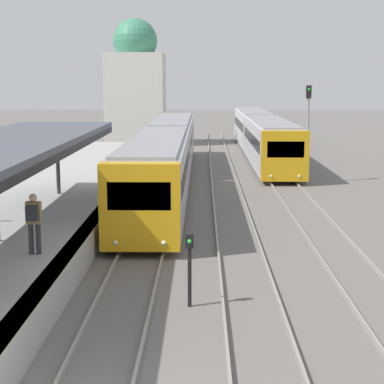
% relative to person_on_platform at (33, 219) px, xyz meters
% --- Properties ---
extents(person_on_platform, '(0.40, 0.40, 1.66)m').
position_rel_person_on_platform_xyz_m(person_on_platform, '(0.00, 0.00, 0.00)').
color(person_on_platform, '#2D2D33').
rests_on(person_on_platform, station_platform).
extents(train_near, '(2.60, 31.04, 3.21)m').
position_rel_person_on_platform_xyz_m(train_near, '(2.55, 18.53, -0.21)').
color(train_near, gold).
rests_on(train_near, ground_plane).
extents(train_far, '(2.58, 29.93, 3.13)m').
position_rel_person_on_platform_xyz_m(train_far, '(9.03, 32.64, -0.25)').
color(train_far, gold).
rests_on(train_far, ground_plane).
extents(signal_post_near, '(0.20, 0.21, 1.90)m').
position_rel_person_on_platform_xyz_m(signal_post_near, '(4.23, -1.26, -0.81)').
color(signal_post_near, black).
rests_on(signal_post_near, ground_plane).
extents(signal_mast_far, '(0.28, 0.29, 5.42)m').
position_rel_person_on_platform_xyz_m(signal_mast_far, '(10.38, 18.90, 1.40)').
color(signal_mast_far, gray).
rests_on(signal_mast_far, ground_plane).
extents(distant_domed_building, '(5.11, 5.11, 11.15)m').
position_rel_person_on_platform_xyz_m(distant_domed_building, '(-1.45, 41.35, 3.21)').
color(distant_domed_building, silver).
rests_on(distant_domed_building, ground_plane).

